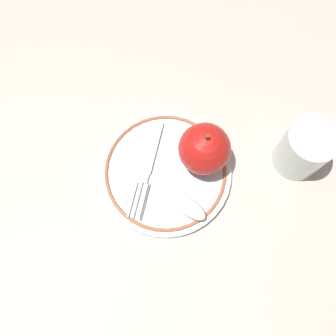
{
  "coord_description": "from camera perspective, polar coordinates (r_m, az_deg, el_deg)",
  "views": [
    {
      "loc": [
        0.1,
        -0.15,
        0.59
      ],
      "look_at": [
        0.0,
        0.01,
        0.04
      ],
      "focal_mm": 40.0,
      "sensor_mm": 36.0,
      "label": 1
    }
  ],
  "objects": [
    {
      "name": "ground_plane",
      "position": [
        0.62,
        -0.71,
        -1.35
      ],
      "size": [
        2.0,
        2.0,
        0.0
      ],
      "primitive_type": "plane",
      "color": "#B6A095"
    },
    {
      "name": "plate",
      "position": [
        0.61,
        -0.0,
        -0.8
      ],
      "size": [
        0.22,
        0.22,
        0.02
      ],
      "color": "silver",
      "rests_on": "ground_plane"
    },
    {
      "name": "apple_red_whole",
      "position": [
        0.58,
        5.57,
        2.91
      ],
      "size": [
        0.08,
        0.08,
        0.09
      ],
      "color": "#B41814",
      "rests_on": "plate"
    },
    {
      "name": "apple_slice_front",
      "position": [
        0.58,
        3.06,
        -5.84
      ],
      "size": [
        0.07,
        0.03,
        0.02
      ],
      "primitive_type": "ellipsoid",
      "rotation": [
        0.0,
        0.0,
        3.05
      ],
      "color": "#F8DFC9",
      "rests_on": "plate"
    },
    {
      "name": "fork",
      "position": [
        0.61,
        -2.92,
        0.37
      ],
      "size": [
        0.07,
        0.17,
        0.0
      ],
      "rotation": [
        0.0,
        0.0,
        5.05
      ],
      "color": "silver",
      "rests_on": "plate"
    },
    {
      "name": "drinking_glass",
      "position": [
        0.62,
        20.01,
        2.73
      ],
      "size": [
        0.08,
        0.08,
        0.09
      ],
      "primitive_type": "cylinder",
      "color": "silver",
      "rests_on": "ground_plane"
    }
  ]
}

